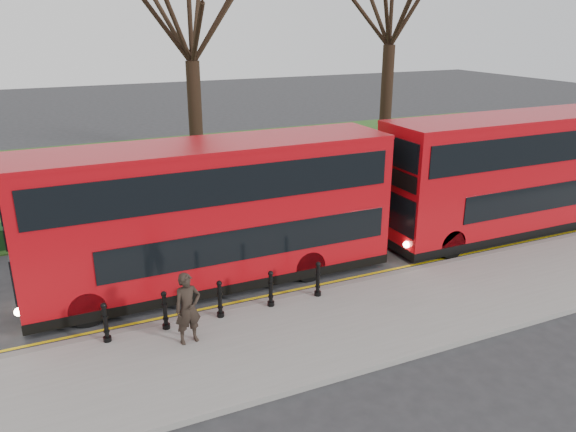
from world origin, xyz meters
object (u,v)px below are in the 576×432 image
bus_lead (213,215)px  bus_rear (519,174)px  pedestrian (188,308)px  bollard_row (220,300)px

bus_lead → bus_rear: size_ratio=0.98×
bus_lead → pedestrian: 3.79m
bollard_row → pedestrian: (-1.07, -0.86, 0.41)m
bollard_row → bus_rear: bearing=9.0°
bollard_row → bus_lead: bus_lead is taller
bus_rear → pedestrian: bus_rear is taller
bus_lead → pedestrian: size_ratio=5.98×
bus_lead → pedestrian: bus_lead is taller
bollard_row → bus_lead: size_ratio=0.55×
bus_rear → pedestrian: 13.79m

